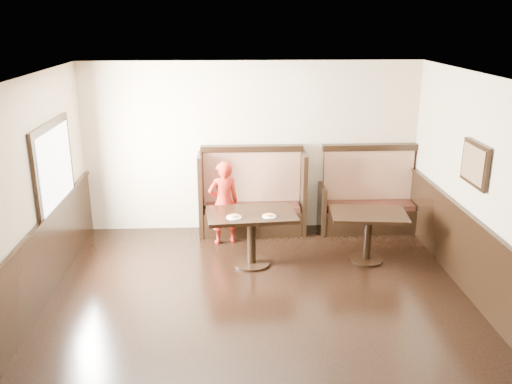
{
  "coord_description": "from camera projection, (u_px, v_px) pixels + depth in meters",
  "views": [
    {
      "loc": [
        -0.35,
        -5.2,
        3.47
      ],
      "look_at": [
        0.02,
        2.35,
        1.0
      ],
      "focal_mm": 38.0,
      "sensor_mm": 36.0,
      "label": 1
    }
  ],
  "objects": [
    {
      "name": "pizza_plate_right",
      "position": [
        269.0,
        216.0,
        7.55
      ],
      "size": [
        0.2,
        0.2,
        0.04
      ],
      "color": "white",
      "rests_on": "table_main"
    },
    {
      "name": "booth_neighbor",
      "position": [
        368.0,
        202.0,
        9.1
      ],
      "size": [
        1.65,
        0.72,
        1.45
      ],
      "color": "black",
      "rests_on": "ground"
    },
    {
      "name": "ground",
      "position": [
        265.0,
        342.0,
        6.03
      ],
      "size": [
        7.0,
        7.0,
        0.0
      ],
      "primitive_type": "plane",
      "color": "black",
      "rests_on": "ground"
    },
    {
      "name": "table_main",
      "position": [
        251.0,
        225.0,
        7.75
      ],
      "size": [
        1.31,
        0.88,
        0.8
      ],
      "rotation": [
        0.0,
        0.0,
        0.08
      ],
      "color": "black",
      "rests_on": "ground"
    },
    {
      "name": "table_neighbor",
      "position": [
        368.0,
        225.0,
        7.89
      ],
      "size": [
        1.14,
        0.81,
        0.75
      ],
      "rotation": [
        0.0,
        0.0,
        -0.11
      ],
      "color": "black",
      "rests_on": "ground"
    },
    {
      "name": "room_shell",
      "position": [
        237.0,
        277.0,
        6.08
      ],
      "size": [
        7.0,
        7.0,
        7.0
      ],
      "color": "#C1A88C",
      "rests_on": "ground"
    },
    {
      "name": "child",
      "position": [
        224.0,
        203.0,
        8.49
      ],
      "size": [
        0.56,
        0.45,
        1.35
      ],
      "primitive_type": "imported",
      "rotation": [
        0.0,
        0.0,
        3.43
      ],
      "color": "#A81E11",
      "rests_on": "ground"
    },
    {
      "name": "pizza_plate_left",
      "position": [
        234.0,
        217.0,
        7.51
      ],
      "size": [
        0.21,
        0.21,
        0.04
      ],
      "color": "white",
      "rests_on": "table_main"
    },
    {
      "name": "booth_main",
      "position": [
        252.0,
        201.0,
        9.0
      ],
      "size": [
        1.75,
        0.72,
        1.45
      ],
      "color": "black",
      "rests_on": "ground"
    }
  ]
}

